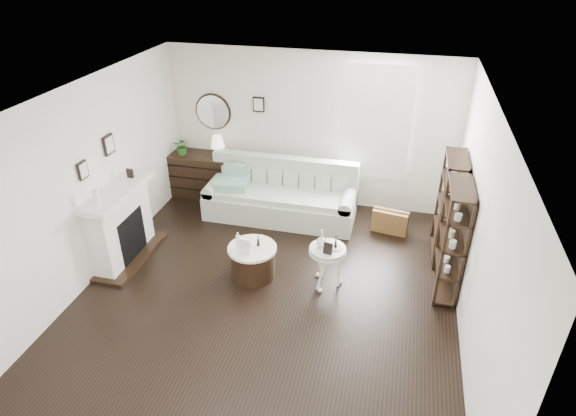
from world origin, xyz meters
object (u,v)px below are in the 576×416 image
(drum_table, at_px, (253,261))
(pedestal_table, at_px, (328,251))
(sofa, at_px, (281,198))
(dresser, at_px, (202,175))

(drum_table, bearing_deg, pedestal_table, 2.30)
(sofa, relative_size, dresser, 2.08)
(sofa, xyz_separation_m, drum_table, (0.04, -1.75, -0.08))
(sofa, bearing_deg, drum_table, -88.82)
(dresser, xyz_separation_m, drum_table, (1.65, -2.14, -0.17))
(dresser, height_order, pedestal_table, dresser)
(drum_table, relative_size, pedestal_table, 1.13)
(dresser, relative_size, drum_table, 1.78)
(pedestal_table, bearing_deg, dresser, 142.22)
(sofa, relative_size, pedestal_table, 4.15)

